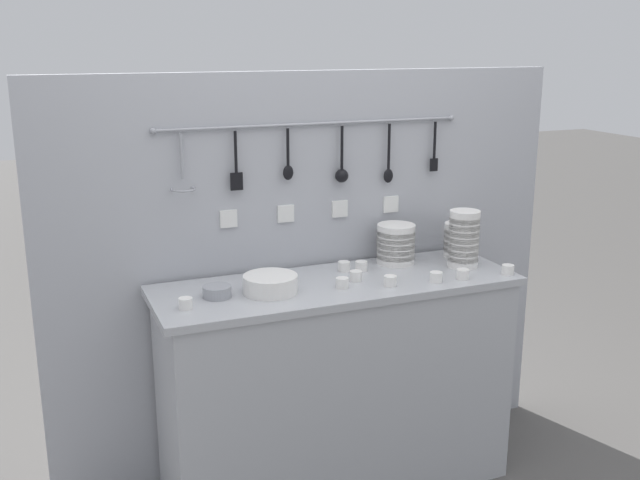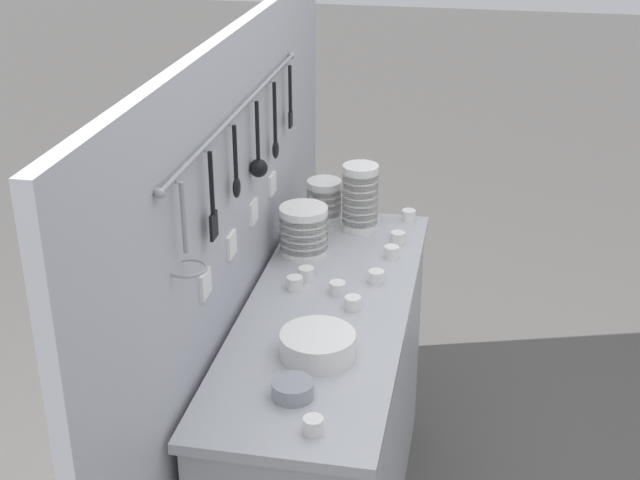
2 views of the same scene
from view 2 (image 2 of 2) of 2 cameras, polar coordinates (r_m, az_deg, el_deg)
counter at (r=2.92m, az=0.47°, el=-11.84°), size 1.45×0.49×0.89m
back_wall at (r=2.76m, az=-5.23°, el=-4.38°), size 2.25×0.11×1.70m
bowl_stack_wide_centre at (r=2.96m, az=-1.05°, el=0.60°), size 0.16×0.16×0.17m
bowl_stack_short_front at (r=3.14m, az=2.58°, el=2.73°), size 0.13×0.13×0.24m
bowl_stack_tall_left at (r=3.23m, az=0.27°, el=2.58°), size 0.12×0.12×0.15m
plate_stack at (r=2.42m, az=-0.15°, el=-6.72°), size 0.21×0.21×0.07m
steel_mixing_bowl at (r=2.26m, az=-1.82°, el=-9.51°), size 0.11×0.11×0.04m
cup_edge_far at (r=2.14m, az=-0.44°, el=-11.78°), size 0.05×0.05×0.04m
cup_back_right at (r=2.97m, az=4.59°, el=-0.77°), size 0.05×0.05×0.04m
cup_front_left at (r=3.07m, az=4.99°, el=0.15°), size 0.05×0.05×0.04m
cup_front_right at (r=3.26m, az=5.70°, el=1.58°), size 0.05×0.05×0.04m
cup_centre at (r=2.73m, az=1.13°, el=-3.10°), size 0.05×0.05×0.04m
cup_by_caddy at (r=2.76m, az=-1.62°, el=-2.75°), size 0.05×0.05×0.04m
cup_back_left at (r=2.82m, az=-0.89°, el=-2.16°), size 0.05×0.05×0.04m
cup_edge_near at (r=2.65m, az=2.11°, el=-4.06°), size 0.05×0.05×0.04m
cup_beside_plates at (r=2.80m, az=3.62°, el=-2.37°), size 0.05×0.05×0.04m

